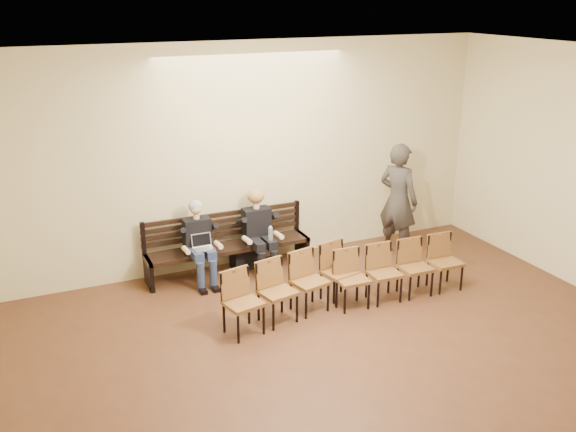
{
  "coord_description": "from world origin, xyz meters",
  "views": [
    {
      "loc": [
        -3.5,
        -4.12,
        4.17
      ],
      "look_at": [
        0.18,
        4.05,
        1.02
      ],
      "focal_mm": 40.0,
      "sensor_mm": 36.0,
      "label": 1
    }
  ],
  "objects_px": {
    "chair_row_front": "(400,271)",
    "water_bottle": "(271,241)",
    "passerby": "(399,192)",
    "seated_woman": "(259,234)",
    "chair_row_back": "(294,287)",
    "seated_man": "(199,244)",
    "laptop": "(204,251)",
    "bag": "(245,258)",
    "bench": "(229,259)"
  },
  "relations": [
    {
      "from": "passerby",
      "to": "laptop",
      "type": "bearing_deg",
      "value": 63.0
    },
    {
      "from": "seated_man",
      "to": "bag",
      "type": "relative_size",
      "value": 2.85
    },
    {
      "from": "passerby",
      "to": "chair_row_front",
      "type": "xyz_separation_m",
      "value": [
        -0.84,
        -1.37,
        -0.69
      ]
    },
    {
      "from": "chair_row_front",
      "to": "water_bottle",
      "type": "bearing_deg",
      "value": 135.67
    },
    {
      "from": "seated_woman",
      "to": "passerby",
      "type": "xyz_separation_m",
      "value": [
        2.32,
        -0.32,
        0.48
      ]
    },
    {
      "from": "passerby",
      "to": "bench",
      "type": "bearing_deg",
      "value": 56.65
    },
    {
      "from": "seated_woman",
      "to": "bag",
      "type": "relative_size",
      "value": 2.91
    },
    {
      "from": "water_bottle",
      "to": "chair_row_back",
      "type": "bearing_deg",
      "value": -99.58
    },
    {
      "from": "seated_woman",
      "to": "laptop",
      "type": "relative_size",
      "value": 4.06
    },
    {
      "from": "seated_man",
      "to": "laptop",
      "type": "xyz_separation_m",
      "value": [
        0.02,
        -0.17,
        -0.04
      ]
    },
    {
      "from": "seated_man",
      "to": "bag",
      "type": "height_order",
      "value": "seated_man"
    },
    {
      "from": "water_bottle",
      "to": "chair_row_back",
      "type": "distance_m",
      "value": 1.37
    },
    {
      "from": "bag",
      "to": "chair_row_front",
      "type": "relative_size",
      "value": 0.21
    },
    {
      "from": "bench",
      "to": "laptop",
      "type": "xyz_separation_m",
      "value": [
        -0.48,
        -0.29,
        0.33
      ]
    },
    {
      "from": "seated_woman",
      "to": "chair_row_back",
      "type": "distance_m",
      "value": 1.6
    },
    {
      "from": "laptop",
      "to": "water_bottle",
      "type": "bearing_deg",
      "value": 0.81
    },
    {
      "from": "passerby",
      "to": "chair_row_back",
      "type": "xyz_separation_m",
      "value": [
        -2.45,
        -1.26,
        -0.67
      ]
    },
    {
      "from": "laptop",
      "to": "water_bottle",
      "type": "distance_m",
      "value": 1.04
    },
    {
      "from": "seated_woman",
      "to": "chair_row_back",
      "type": "height_order",
      "value": "seated_woman"
    },
    {
      "from": "seated_man",
      "to": "laptop",
      "type": "height_order",
      "value": "seated_man"
    },
    {
      "from": "chair_row_front",
      "to": "bag",
      "type": "bearing_deg",
      "value": 132.62
    },
    {
      "from": "laptop",
      "to": "water_bottle",
      "type": "relative_size",
      "value": 1.29
    },
    {
      "from": "bag",
      "to": "chair_row_front",
      "type": "bearing_deg",
      "value": -49.22
    },
    {
      "from": "water_bottle",
      "to": "bag",
      "type": "xyz_separation_m",
      "value": [
        -0.26,
        0.46,
        -0.41
      ]
    },
    {
      "from": "water_bottle",
      "to": "chair_row_front",
      "type": "bearing_deg",
      "value": -46.17
    },
    {
      "from": "seated_man",
      "to": "water_bottle",
      "type": "height_order",
      "value": "seated_man"
    },
    {
      "from": "water_bottle",
      "to": "passerby",
      "type": "xyz_separation_m",
      "value": [
        2.23,
        -0.08,
        0.53
      ]
    },
    {
      "from": "seated_woman",
      "to": "laptop",
      "type": "distance_m",
      "value": 0.96
    },
    {
      "from": "bench",
      "to": "chair_row_back",
      "type": "distance_m",
      "value": 1.75
    },
    {
      "from": "bench",
      "to": "passerby",
      "type": "height_order",
      "value": "passerby"
    },
    {
      "from": "water_bottle",
      "to": "chair_row_front",
      "type": "relative_size",
      "value": 0.12
    },
    {
      "from": "seated_man",
      "to": "bench",
      "type": "bearing_deg",
      "value": 13.56
    },
    {
      "from": "seated_woman",
      "to": "water_bottle",
      "type": "distance_m",
      "value": 0.26
    },
    {
      "from": "bench",
      "to": "seated_woman",
      "type": "distance_m",
      "value": 0.61
    },
    {
      "from": "bench",
      "to": "water_bottle",
      "type": "height_order",
      "value": "water_bottle"
    },
    {
      "from": "chair_row_front",
      "to": "bench",
      "type": "bearing_deg",
      "value": 138.89
    },
    {
      "from": "seated_woman",
      "to": "seated_man",
      "type": "bearing_deg",
      "value": 180.0
    },
    {
      "from": "laptop",
      "to": "bag",
      "type": "height_order",
      "value": "laptop"
    },
    {
      "from": "water_bottle",
      "to": "chair_row_front",
      "type": "xyz_separation_m",
      "value": [
        1.39,
        -1.45,
        -0.16
      ]
    },
    {
      "from": "water_bottle",
      "to": "chair_row_front",
      "type": "height_order",
      "value": "chair_row_front"
    },
    {
      "from": "bench",
      "to": "chair_row_front",
      "type": "height_order",
      "value": "chair_row_front"
    },
    {
      "from": "bench",
      "to": "chair_row_front",
      "type": "bearing_deg",
      "value": -42.95
    },
    {
      "from": "seated_man",
      "to": "chair_row_front",
      "type": "bearing_deg",
      "value": -34.69
    },
    {
      "from": "seated_woman",
      "to": "chair_row_back",
      "type": "relative_size",
      "value": 0.59
    },
    {
      "from": "bag",
      "to": "chair_row_back",
      "type": "xyz_separation_m",
      "value": [
        0.03,
        -1.8,
        0.27
      ]
    },
    {
      "from": "chair_row_back",
      "to": "water_bottle",
      "type": "bearing_deg",
      "value": 68.32
    },
    {
      "from": "passerby",
      "to": "seated_woman",
      "type": "bearing_deg",
      "value": 57.78
    },
    {
      "from": "passerby",
      "to": "chair_row_back",
      "type": "bearing_deg",
      "value": 92.88
    },
    {
      "from": "passerby",
      "to": "water_bottle",
      "type": "bearing_deg",
      "value": 63.64
    },
    {
      "from": "passerby",
      "to": "chair_row_front",
      "type": "height_order",
      "value": "passerby"
    }
  ]
}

